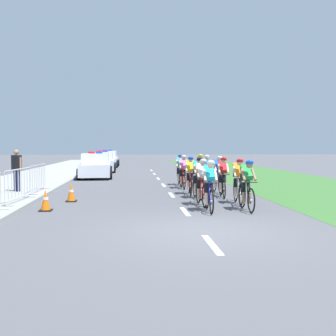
% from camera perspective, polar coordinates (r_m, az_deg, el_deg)
% --- Properties ---
extents(ground_plane, '(160.00, 160.00, 0.00)m').
position_cam_1_polar(ground_plane, '(9.29, 4.69, -8.89)').
color(ground_plane, '#56565B').
extents(sidewalk_slab, '(4.61, 60.00, 0.12)m').
position_cam_1_polar(sidewalk_slab, '(23.68, -18.72, -1.55)').
color(sidewalk_slab, '#A3A099').
rests_on(sidewalk_slab, ground).
extents(kerb_edge, '(0.16, 60.00, 0.13)m').
position_cam_1_polar(kerb_edge, '(23.26, -13.37, -1.54)').
color(kerb_edge, '#9E9E99').
rests_on(kerb_edge, ground).
extents(grass_verge, '(7.00, 60.00, 0.01)m').
position_cam_1_polar(grass_verge, '(24.50, 14.75, -1.47)').
color(grass_verge, '#3D7033').
rests_on(grass_verge, ground).
extents(lane_markings_centre, '(0.14, 25.60, 0.01)m').
position_cam_1_polar(lane_markings_centre, '(19.84, -0.65, -2.43)').
color(lane_markings_centre, white).
rests_on(lane_markings_centre, ground).
extents(cyclist_lead, '(0.43, 1.72, 1.56)m').
position_cam_1_polar(cyclist_lead, '(11.92, 5.88, -2.40)').
color(cyclist_lead, black).
rests_on(cyclist_lead, ground).
extents(cyclist_second, '(0.42, 1.72, 1.56)m').
position_cam_1_polar(cyclist_second, '(12.27, 11.12, -2.28)').
color(cyclist_second, black).
rests_on(cyclist_second, ground).
extents(cyclist_third, '(0.42, 1.72, 1.56)m').
position_cam_1_polar(cyclist_third, '(13.09, 4.77, -1.89)').
color(cyclist_third, black).
rests_on(cyclist_third, ground).
extents(cyclist_fourth, '(0.44, 1.72, 1.56)m').
position_cam_1_polar(cyclist_fourth, '(13.64, 9.95, -1.73)').
color(cyclist_fourth, black).
rests_on(cyclist_fourth, ground).
extents(cyclist_fifth, '(0.43, 1.72, 1.56)m').
position_cam_1_polar(cyclist_fifth, '(14.82, 4.27, -1.30)').
color(cyclist_fifth, black).
rests_on(cyclist_fifth, ground).
extents(cyclist_sixth, '(0.45, 1.72, 1.56)m').
position_cam_1_polar(cyclist_sixth, '(15.28, 7.77, -1.19)').
color(cyclist_sixth, black).
rests_on(cyclist_sixth, ground).
extents(cyclist_seventh, '(0.44, 1.72, 1.56)m').
position_cam_1_polar(cyclist_seventh, '(16.04, 3.16, -0.96)').
color(cyclist_seventh, black).
rests_on(cyclist_seventh, ground).
extents(cyclist_eighth, '(0.44, 1.72, 1.56)m').
position_cam_1_polar(cyclist_eighth, '(16.67, 7.05, -0.82)').
color(cyclist_eighth, black).
rests_on(cyclist_eighth, ground).
extents(cyclist_ninth, '(0.42, 1.72, 1.56)m').
position_cam_1_polar(cyclist_ninth, '(18.21, 2.14, -0.46)').
color(cyclist_ninth, black).
rests_on(cyclist_ninth, ground).
extents(cyclist_tenth, '(0.44, 1.72, 1.56)m').
position_cam_1_polar(cyclist_tenth, '(18.28, 5.44, -0.46)').
color(cyclist_tenth, black).
rests_on(cyclist_tenth, ground).
extents(cyclist_eleventh, '(0.42, 1.72, 1.56)m').
position_cam_1_polar(cyclist_eleventh, '(19.77, 1.69, -0.18)').
color(cyclist_eleventh, black).
rests_on(cyclist_eleventh, ground).
extents(cyclist_twelfth, '(0.45, 1.72, 1.56)m').
position_cam_1_polar(cyclist_twelfth, '(20.16, 4.58, -0.12)').
color(cyclist_twelfth, black).
rests_on(cyclist_twelfth, ground).
extents(police_car_nearest, '(2.15, 4.48, 1.59)m').
position_cam_1_polar(police_car_nearest, '(24.73, -10.26, 0.20)').
color(police_car_nearest, silver).
rests_on(police_car_nearest, ground).
extents(police_car_second, '(2.09, 4.45, 1.59)m').
position_cam_1_polar(police_car_second, '(30.43, -9.31, 0.75)').
color(police_car_second, silver).
rests_on(police_car_second, ground).
extents(police_car_third, '(2.05, 4.43, 1.59)m').
position_cam_1_polar(police_car_third, '(37.14, -8.57, 1.19)').
color(police_car_third, white).
rests_on(police_car_third, ground).
extents(crowd_barrier_middle, '(0.66, 2.32, 1.07)m').
position_cam_1_polar(crowd_barrier_middle, '(14.02, -20.47, -2.33)').
color(crowd_barrier_middle, '#B7BABF').
rests_on(crowd_barrier_middle, sidewalk_slab).
extents(crowd_barrier_rear, '(0.54, 2.32, 1.07)m').
position_cam_1_polar(crowd_barrier_rear, '(16.78, -17.95, -1.41)').
color(crowd_barrier_rear, '#B7BABF').
rests_on(crowd_barrier_rear, sidewalk_slab).
extents(traffic_cone_near, '(0.36, 0.36, 0.64)m').
position_cam_1_polar(traffic_cone_near, '(12.51, -16.99, -4.45)').
color(traffic_cone_near, black).
rests_on(traffic_cone_near, ground).
extents(traffic_cone_mid, '(0.36, 0.36, 0.64)m').
position_cam_1_polar(traffic_cone_mid, '(14.36, -13.58, -3.43)').
color(traffic_cone_mid, black).
rests_on(traffic_cone_mid, ground).
extents(spectator_middle, '(0.48, 0.38, 1.68)m').
position_cam_1_polar(spectator_middle, '(17.06, -20.69, 0.09)').
color(spectator_middle, '#23284C').
rests_on(spectator_middle, sidewalk_slab).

